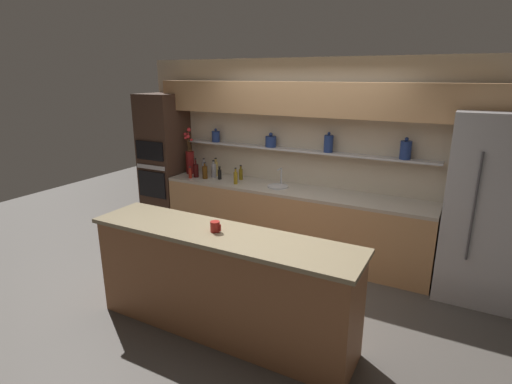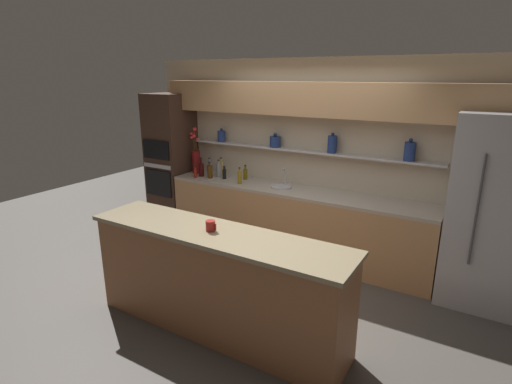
# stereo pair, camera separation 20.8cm
# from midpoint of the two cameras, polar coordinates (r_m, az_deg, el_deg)

# --- Properties ---
(ground_plane) EXTENTS (12.00, 12.00, 0.00)m
(ground_plane) POSITION_cam_midpoint_polar(r_m,az_deg,el_deg) (4.61, 1.20, -14.70)
(ground_plane) COLOR #4C4742
(back_wall_unit) EXTENTS (5.20, 0.44, 2.60)m
(back_wall_unit) POSITION_cam_midpoint_polar(r_m,az_deg,el_deg) (5.40, 9.48, 7.31)
(back_wall_unit) COLOR beige
(back_wall_unit) RESTS_ON ground_plane
(back_counter_unit) EXTENTS (3.67, 0.62, 0.92)m
(back_counter_unit) POSITION_cam_midpoint_polar(r_m,az_deg,el_deg) (5.47, 6.47, -4.29)
(back_counter_unit) COLOR tan
(back_counter_unit) RESTS_ON ground_plane
(island_counter) EXTENTS (2.61, 0.61, 1.02)m
(island_counter) POSITION_cam_midpoint_polar(r_m,az_deg,el_deg) (3.85, -4.04, -12.71)
(island_counter) COLOR #99603D
(island_counter) RESTS_ON ground_plane
(refrigerator) EXTENTS (0.88, 0.73, 2.04)m
(refrigerator) POSITION_cam_midpoint_polar(r_m,az_deg,el_deg) (4.83, 32.05, -2.58)
(refrigerator) COLOR #B7B7BC
(refrigerator) RESTS_ON ground_plane
(oven_tower) EXTENTS (0.61, 0.64, 2.11)m
(oven_tower) POSITION_cam_midpoint_polar(r_m,az_deg,el_deg) (6.45, -11.07, 4.24)
(oven_tower) COLOR #3D281E
(oven_tower) RESTS_ON ground_plane
(flower_vase) EXTENTS (0.15, 0.15, 0.71)m
(flower_vase) POSITION_cam_midpoint_polar(r_m,az_deg,el_deg) (6.20, -7.63, 4.74)
(flower_vase) COLOR maroon
(flower_vase) RESTS_ON back_counter_unit
(sink_fixture) EXTENTS (0.28, 0.28, 0.25)m
(sink_fixture) POSITION_cam_midpoint_polar(r_m,az_deg,el_deg) (5.41, 4.78, 0.93)
(sink_fixture) COLOR #B7B7BC
(sink_fixture) RESTS_ON back_counter_unit
(bottle_sauce_0) EXTENTS (0.06, 0.06, 0.19)m
(bottle_sauce_0) POSITION_cam_midpoint_polar(r_m,az_deg,el_deg) (5.83, -3.52, 2.64)
(bottle_sauce_0) COLOR black
(bottle_sauce_0) RESTS_ON back_counter_unit
(bottle_spirit_1) EXTENTS (0.06, 0.06, 0.27)m
(bottle_spirit_1) POSITION_cam_midpoint_polar(r_m,az_deg,el_deg) (6.03, -4.01, 3.46)
(bottle_spirit_1) COLOR tan
(bottle_spirit_1) RESTS_ON back_counter_unit
(bottle_oil_2) EXTENTS (0.06, 0.06, 0.21)m
(bottle_oil_2) POSITION_cam_midpoint_polar(r_m,az_deg,el_deg) (5.78, -0.50, 2.62)
(bottle_oil_2) COLOR brown
(bottle_oil_2) RESTS_ON back_counter_unit
(bottle_sauce_3) EXTENTS (0.05, 0.05, 0.17)m
(bottle_sauce_3) POSITION_cam_midpoint_polar(r_m,az_deg,el_deg) (5.95, -7.66, 2.76)
(bottle_sauce_3) COLOR maroon
(bottle_sauce_3) RESTS_ON back_counter_unit
(bottle_oil_4) EXTENTS (0.06, 0.06, 0.23)m
(bottle_oil_4) POSITION_cam_midpoint_polar(r_m,az_deg,el_deg) (5.55, -1.30, 2.12)
(bottle_oil_4) COLOR olive
(bottle_oil_4) RESTS_ON back_counter_unit
(bottle_wine_5) EXTENTS (0.08, 0.08, 0.29)m
(bottle_wine_5) POSITION_cam_midpoint_polar(r_m,az_deg,el_deg) (6.00, -6.83, 3.19)
(bottle_wine_5) COLOR #380C0C
(bottle_wine_5) RESTS_ON back_counter_unit
(bottle_spirit_6) EXTENTS (0.07, 0.07, 0.25)m
(bottle_spirit_6) POSITION_cam_midpoint_polar(r_m,az_deg,el_deg) (5.96, -4.34, 3.18)
(bottle_spirit_6) COLOR gray
(bottle_spirit_6) RESTS_ON back_counter_unit
(bottle_spirit_7) EXTENTS (0.08, 0.08, 0.24)m
(bottle_spirit_7) POSITION_cam_midpoint_polar(r_m,az_deg,el_deg) (5.89, -5.60, 2.93)
(bottle_spirit_7) COLOR #4C2D0C
(bottle_spirit_7) RESTS_ON back_counter_unit
(bottle_spirit_8) EXTENTS (0.06, 0.06, 0.24)m
(bottle_spirit_8) POSITION_cam_midpoint_polar(r_m,az_deg,el_deg) (6.21, -5.67, 3.62)
(bottle_spirit_8) COLOR gray
(bottle_spirit_8) RESTS_ON back_counter_unit
(coffee_mug) EXTENTS (0.11, 0.09, 0.10)m
(coffee_mug) POSITION_cam_midpoint_polar(r_m,az_deg,el_deg) (3.64, -4.89, -4.84)
(coffee_mug) COLOR maroon
(coffee_mug) RESTS_ON island_counter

